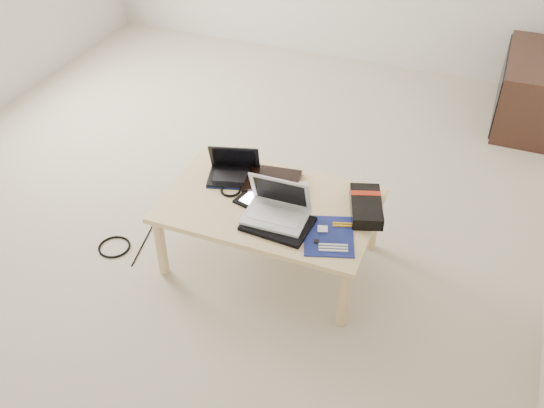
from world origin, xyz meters
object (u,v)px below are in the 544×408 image
at_px(media_cabinet, 529,89).
at_px(netbook, 234,171).
at_px(gpu_box, 366,206).
at_px(coffee_table, 270,210).
at_px(white_laptop, 277,208).

distance_m(media_cabinet, netbook, 2.46).
relative_size(media_cabinet, netbook, 2.86).
bearing_deg(gpu_box, media_cabinet, 69.84).
xyz_separation_m(coffee_table, media_cabinet, (1.21, 2.11, -0.10)).
bearing_deg(media_cabinet, white_laptop, -117.19).
xyz_separation_m(white_laptop, gpu_box, (0.40, 0.21, -0.03)).
relative_size(coffee_table, white_laptop, 3.51).
bearing_deg(white_laptop, coffee_table, 128.03).
height_order(coffee_table, media_cabinet, media_cabinet).
xyz_separation_m(coffee_table, white_laptop, (0.08, -0.10, 0.11)).
bearing_deg(netbook, coffee_table, -28.26).
bearing_deg(white_laptop, netbook, 144.74).
relative_size(netbook, gpu_box, 0.93).
distance_m(coffee_table, white_laptop, 0.17).
height_order(coffee_table, netbook, netbook).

